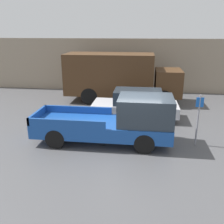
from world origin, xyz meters
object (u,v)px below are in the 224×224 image
(car, at_px, (136,104))
(parking_sign, at_px, (198,117))
(pickup_truck, at_px, (117,121))
(delivery_truck, at_px, (118,76))
(newspaper_box, at_px, (104,85))

(car, bearing_deg, parking_sign, -49.24)
(pickup_truck, relative_size, car, 1.27)
(pickup_truck, distance_m, car, 3.30)
(delivery_truck, height_order, newspaper_box, delivery_truck)
(newspaper_box, bearing_deg, car, -65.53)
(pickup_truck, xyz_separation_m, delivery_truck, (-0.64, 6.59, 0.76))
(car, bearing_deg, pickup_truck, -101.88)
(car, xyz_separation_m, delivery_truck, (-1.32, 3.36, 0.93))
(car, height_order, delivery_truck, delivery_truck)
(delivery_truck, xyz_separation_m, parking_sign, (3.94, -6.41, -0.49))
(car, relative_size, newspaper_box, 4.62)
(car, bearing_deg, delivery_truck, 111.42)
(pickup_truck, bearing_deg, newspaper_box, 102.56)
(pickup_truck, relative_size, parking_sign, 2.68)
(pickup_truck, xyz_separation_m, parking_sign, (3.30, 0.18, 0.26))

